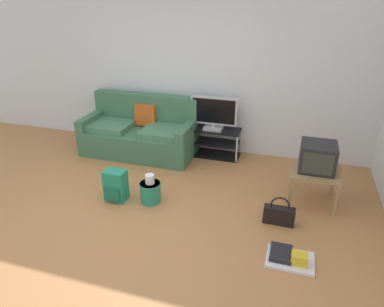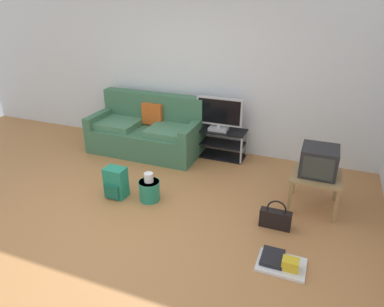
# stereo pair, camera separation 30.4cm
# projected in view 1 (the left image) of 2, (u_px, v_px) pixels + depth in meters

# --- Properties ---
(ground_plane) EXTENTS (9.00, 9.80, 0.02)m
(ground_plane) POSITION_uv_depth(u_px,v_px,m) (123.00, 223.00, 4.10)
(ground_plane) COLOR #B27542
(wall_back) EXTENTS (9.00, 0.10, 2.70)m
(wall_back) POSITION_uv_depth(u_px,v_px,m) (186.00, 68.00, 5.65)
(wall_back) COLOR silver
(wall_back) RESTS_ON ground_plane
(couch) EXTENTS (1.84, 0.87, 0.94)m
(couch) POSITION_uv_depth(u_px,v_px,m) (141.00, 133.00, 5.79)
(couch) COLOR #3D6B4C
(couch) RESTS_ON ground_plane
(tv_stand) EXTENTS (0.88, 0.39, 0.46)m
(tv_stand) POSITION_uv_depth(u_px,v_px,m) (213.00, 142.00, 5.70)
(tv_stand) COLOR black
(tv_stand) RESTS_ON ground_plane
(flat_tv) EXTENTS (0.74, 0.22, 0.54)m
(flat_tv) POSITION_uv_depth(u_px,v_px,m) (214.00, 114.00, 5.48)
(flat_tv) COLOR #B2B2B7
(flat_tv) RESTS_ON tv_stand
(side_table) EXTENTS (0.58, 0.58, 0.46)m
(side_table) POSITION_uv_depth(u_px,v_px,m) (315.00, 174.00, 4.34)
(side_table) COLOR #9E7A4C
(side_table) RESTS_ON ground_plane
(crt_tv) EXTENTS (0.42, 0.43, 0.35)m
(crt_tv) POSITION_uv_depth(u_px,v_px,m) (318.00, 157.00, 4.25)
(crt_tv) COLOR #232326
(crt_tv) RESTS_ON side_table
(backpack) EXTENTS (0.27, 0.27, 0.41)m
(backpack) POSITION_uv_depth(u_px,v_px,m) (116.00, 186.00, 4.47)
(backpack) COLOR #238466
(backpack) RESTS_ON ground_plane
(handbag) EXTENTS (0.36, 0.11, 0.36)m
(handbag) POSITION_uv_depth(u_px,v_px,m) (279.00, 214.00, 4.02)
(handbag) COLOR black
(handbag) RESTS_ON ground_plane
(cleaning_bucket) EXTENTS (0.28, 0.28, 0.39)m
(cleaning_bucket) POSITION_uv_depth(u_px,v_px,m) (150.00, 191.00, 4.44)
(cleaning_bucket) COLOR #238466
(cleaning_bucket) RESTS_ON ground_plane
(floor_tray) EXTENTS (0.47, 0.34, 0.14)m
(floor_tray) POSITION_uv_depth(u_px,v_px,m) (290.00, 258.00, 3.48)
(floor_tray) COLOR silver
(floor_tray) RESTS_ON ground_plane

